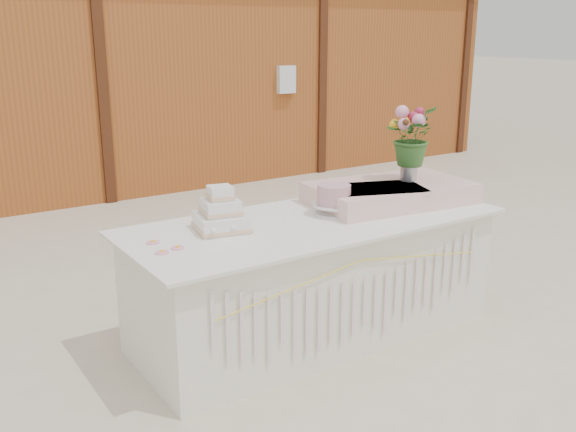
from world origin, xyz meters
name	(u,v)px	position (x,y,z in m)	size (l,w,h in m)	color
ground	(313,332)	(0.00, 0.00, 0.00)	(80.00, 80.00, 0.00)	beige
barn	(51,49)	(-0.01, 5.99, 1.68)	(12.60, 4.60, 3.30)	brown
cake_table	(314,277)	(0.00, 0.00, 0.39)	(2.40, 1.00, 0.77)	silver
wedding_cake	(221,215)	(-0.59, 0.12, 0.86)	(0.35, 0.35, 0.26)	white
pink_cake_stand	(334,198)	(0.16, 0.02, 0.88)	(0.27, 0.27, 0.20)	silver
satin_runner	(391,193)	(0.67, 0.05, 0.84)	(1.08, 0.63, 0.14)	beige
flower_vase	(409,169)	(0.83, 0.04, 0.98)	(0.11, 0.11, 0.16)	#AAAAAF
bouquet	(411,129)	(0.83, 0.04, 1.26)	(0.36, 0.31, 0.40)	#315F26
loose_flowers	(162,246)	(-1.00, 0.02, 0.78)	(0.15, 0.35, 0.02)	pink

